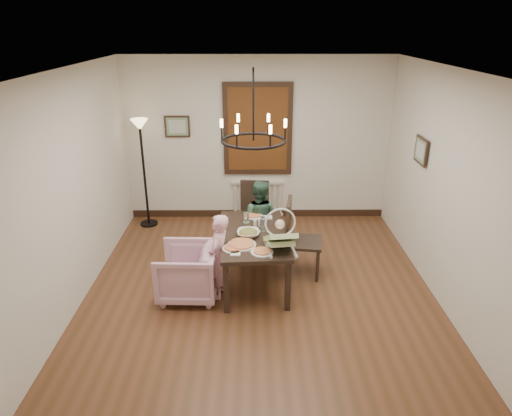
{
  "coord_description": "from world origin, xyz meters",
  "views": [
    {
      "loc": [
        -0.09,
        -5.12,
        3.28
      ],
      "look_at": [
        -0.05,
        0.32,
        1.05
      ],
      "focal_mm": 32.0,
      "sensor_mm": 36.0,
      "label": 1
    }
  ],
  "objects_px": {
    "floor_lamp": "(144,175)",
    "seated_man": "(259,225)",
    "armchair": "(188,272)",
    "baby_bouncer": "(280,236)",
    "chair_right": "(304,238)",
    "drinking_glass": "(264,227)",
    "elderly_woman": "(219,263)",
    "chair_far": "(254,215)",
    "dining_table": "(254,239)"
  },
  "relations": [
    {
      "from": "dining_table",
      "to": "chair_right",
      "type": "height_order",
      "value": "chair_right"
    },
    {
      "from": "armchair",
      "to": "elderly_woman",
      "type": "distance_m",
      "value": 0.42
    },
    {
      "from": "dining_table",
      "to": "floor_lamp",
      "type": "bearing_deg",
      "value": 130.86
    },
    {
      "from": "elderly_woman",
      "to": "baby_bouncer",
      "type": "height_order",
      "value": "baby_bouncer"
    },
    {
      "from": "chair_far",
      "to": "floor_lamp",
      "type": "height_order",
      "value": "floor_lamp"
    },
    {
      "from": "armchair",
      "to": "drinking_glass",
      "type": "bearing_deg",
      "value": 114.84
    },
    {
      "from": "chair_right",
      "to": "armchair",
      "type": "bearing_deg",
      "value": 118.19
    },
    {
      "from": "chair_right",
      "to": "chair_far",
      "type": "bearing_deg",
      "value": 46.17
    },
    {
      "from": "armchair",
      "to": "elderly_woman",
      "type": "xyz_separation_m",
      "value": [
        0.4,
        -0.0,
        0.12
      ]
    },
    {
      "from": "dining_table",
      "to": "seated_man",
      "type": "xyz_separation_m",
      "value": [
        0.08,
        0.76,
        -0.14
      ]
    },
    {
      "from": "baby_bouncer",
      "to": "armchair",
      "type": "bearing_deg",
      "value": 167.54
    },
    {
      "from": "floor_lamp",
      "to": "chair_far",
      "type": "bearing_deg",
      "value": -23.6
    },
    {
      "from": "armchair",
      "to": "baby_bouncer",
      "type": "distance_m",
      "value": 1.29
    },
    {
      "from": "baby_bouncer",
      "to": "chair_far",
      "type": "bearing_deg",
      "value": 94.29
    },
    {
      "from": "chair_far",
      "to": "elderly_woman",
      "type": "distance_m",
      "value": 1.51
    },
    {
      "from": "armchair",
      "to": "floor_lamp",
      "type": "bearing_deg",
      "value": -154.2
    },
    {
      "from": "armchair",
      "to": "baby_bouncer",
      "type": "height_order",
      "value": "baby_bouncer"
    },
    {
      "from": "dining_table",
      "to": "elderly_woman",
      "type": "height_order",
      "value": "elderly_woman"
    },
    {
      "from": "chair_far",
      "to": "drinking_glass",
      "type": "xyz_separation_m",
      "value": [
        0.14,
        -1.03,
        0.27
      ]
    },
    {
      "from": "chair_far",
      "to": "elderly_woman",
      "type": "relative_size",
      "value": 1.09
    },
    {
      "from": "elderly_woman",
      "to": "floor_lamp",
      "type": "xyz_separation_m",
      "value": [
        -1.39,
        2.24,
        0.44
      ]
    },
    {
      "from": "chair_far",
      "to": "drinking_glass",
      "type": "distance_m",
      "value": 1.07
    },
    {
      "from": "elderly_woman",
      "to": "seated_man",
      "type": "distance_m",
      "value": 1.23
    },
    {
      "from": "chair_right",
      "to": "drinking_glass",
      "type": "distance_m",
      "value": 0.61
    },
    {
      "from": "chair_far",
      "to": "elderly_woman",
      "type": "height_order",
      "value": "chair_far"
    },
    {
      "from": "elderly_woman",
      "to": "baby_bouncer",
      "type": "distance_m",
      "value": 0.88
    },
    {
      "from": "chair_far",
      "to": "chair_right",
      "type": "bearing_deg",
      "value": -47.37
    },
    {
      "from": "dining_table",
      "to": "chair_far",
      "type": "bearing_deg",
      "value": 86.7
    },
    {
      "from": "elderly_woman",
      "to": "drinking_glass",
      "type": "distance_m",
      "value": 0.78
    },
    {
      "from": "chair_right",
      "to": "baby_bouncer",
      "type": "height_order",
      "value": "chair_right"
    },
    {
      "from": "elderly_woman",
      "to": "baby_bouncer",
      "type": "bearing_deg",
      "value": 96.77
    },
    {
      "from": "chair_right",
      "to": "elderly_woman",
      "type": "bearing_deg",
      "value": 124.44
    },
    {
      "from": "chair_far",
      "to": "drinking_glass",
      "type": "bearing_deg",
      "value": -77.22
    },
    {
      "from": "armchair",
      "to": "elderly_woman",
      "type": "bearing_deg",
      "value": 91.89
    },
    {
      "from": "dining_table",
      "to": "elderly_woman",
      "type": "relative_size",
      "value": 1.69
    },
    {
      "from": "chair_right",
      "to": "baby_bouncer",
      "type": "bearing_deg",
      "value": 158.85
    },
    {
      "from": "chair_right",
      "to": "drinking_glass",
      "type": "height_order",
      "value": "chair_right"
    },
    {
      "from": "drinking_glass",
      "to": "floor_lamp",
      "type": "xyz_separation_m",
      "value": [
        -1.96,
        1.82,
        0.12
      ]
    },
    {
      "from": "baby_bouncer",
      "to": "elderly_woman",
      "type": "bearing_deg",
      "value": 164.93
    },
    {
      "from": "chair_right",
      "to": "floor_lamp",
      "type": "xyz_separation_m",
      "value": [
        -2.51,
        1.69,
        0.35
      ]
    },
    {
      "from": "dining_table",
      "to": "drinking_glass",
      "type": "distance_m",
      "value": 0.21
    },
    {
      "from": "floor_lamp",
      "to": "seated_man",
      "type": "bearing_deg",
      "value": -30.56
    },
    {
      "from": "armchair",
      "to": "seated_man",
      "type": "relative_size",
      "value": 0.77
    },
    {
      "from": "dining_table",
      "to": "armchair",
      "type": "height_order",
      "value": "dining_table"
    },
    {
      "from": "drinking_glass",
      "to": "armchair",
      "type": "bearing_deg",
      "value": -157.25
    },
    {
      "from": "chair_far",
      "to": "chair_right",
      "type": "relative_size",
      "value": 0.92
    },
    {
      "from": "seated_man",
      "to": "drinking_glass",
      "type": "bearing_deg",
      "value": 111.58
    },
    {
      "from": "dining_table",
      "to": "drinking_glass",
      "type": "xyz_separation_m",
      "value": [
        0.14,
        0.06,
        0.15
      ]
    },
    {
      "from": "chair_far",
      "to": "armchair",
      "type": "xyz_separation_m",
      "value": [
        -0.84,
        -1.44,
        -0.16
      ]
    },
    {
      "from": "armchair",
      "to": "floor_lamp",
      "type": "xyz_separation_m",
      "value": [
        -0.98,
        2.24,
        0.56
      ]
    }
  ]
}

